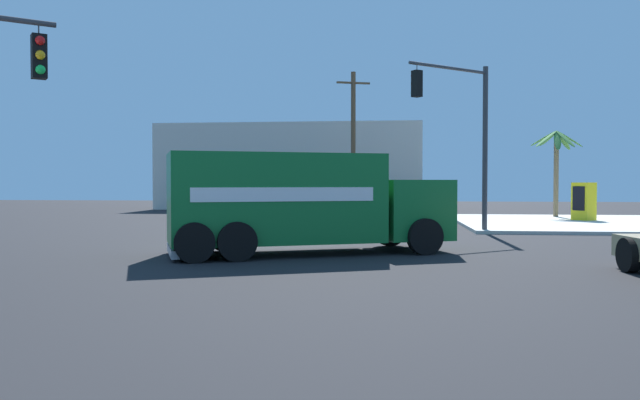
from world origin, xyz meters
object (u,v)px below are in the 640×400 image
traffic_light_secondary (463,122)px  utility_pole (353,141)px  delivery_truck (301,202)px  vending_machine_red (584,201)px  palm_tree_far (556,156)px

traffic_light_secondary → utility_pole: size_ratio=0.70×
delivery_truck → utility_pole: utility_pole is taller
delivery_truck → vending_machine_red: delivery_truck is taller
traffic_light_secondary → utility_pole: 16.63m
delivery_truck → palm_tree_far: 21.27m
utility_pole → delivery_truck: bearing=-90.3°
vending_machine_red → delivery_truck: bearing=-129.1°
traffic_light_secondary → vending_machine_red: traffic_light_secondary is taller
vending_machine_red → utility_pole: utility_pole is taller
delivery_truck → utility_pole: (0.12, 22.98, 3.25)m
vending_machine_red → utility_pole: size_ratio=0.20×
delivery_truck → traffic_light_secondary: (5.22, 7.16, 2.85)m
traffic_light_secondary → palm_tree_far: (6.18, 10.69, -0.88)m
vending_machine_red → utility_pole: (-11.80, 8.29, 3.62)m
utility_pole → vending_machine_red: bearing=-35.1°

